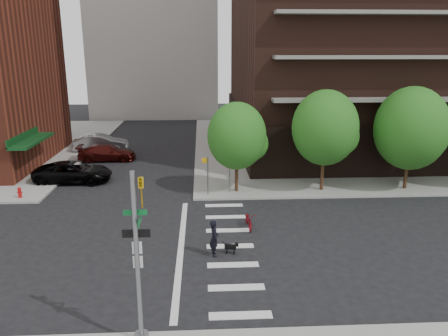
% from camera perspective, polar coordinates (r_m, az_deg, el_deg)
% --- Properties ---
extents(ground, '(120.00, 120.00, 0.00)m').
position_cam_1_polar(ground, '(22.62, -6.93, -10.28)').
color(ground, black).
rests_on(ground, ground).
extents(sidewalk_ne, '(39.00, 33.00, 0.15)m').
position_cam_1_polar(sidewalk_ne, '(48.71, 19.91, 2.97)').
color(sidewalk_ne, gray).
rests_on(sidewalk_ne, ground).
extents(crosswalk, '(3.85, 13.00, 0.01)m').
position_cam_1_polar(crosswalk, '(22.56, -1.24, -10.21)').
color(crosswalk, silver).
rests_on(crosswalk, ground).
extents(tree_a, '(4.00, 4.00, 5.90)m').
position_cam_1_polar(tree_a, '(29.50, 1.69, 4.20)').
color(tree_a, '#301E11').
rests_on(tree_a, sidewalk_ne).
extents(tree_b, '(4.50, 4.50, 6.65)m').
position_cam_1_polar(tree_b, '(30.49, 13.06, 5.13)').
color(tree_b, '#301E11').
rests_on(tree_b, sidewalk_ne).
extents(tree_c, '(5.00, 5.00, 6.80)m').
position_cam_1_polar(tree_c, '(32.66, 23.26, 4.77)').
color(tree_c, '#301E11').
rests_on(tree_c, sidewalk_ne).
extents(traffic_signal, '(0.90, 0.75, 6.00)m').
position_cam_1_polar(traffic_signal, '(14.80, -11.06, -13.35)').
color(traffic_signal, slate).
rests_on(traffic_signal, sidewalk_s).
extents(pedestrian_signal, '(2.18, 0.67, 2.60)m').
position_cam_1_polar(pedestrian_signal, '(29.36, -1.53, -0.24)').
color(pedestrian_signal, slate).
rests_on(pedestrian_signal, sidewalk_ne).
extents(fire_hydrant, '(0.24, 0.24, 0.73)m').
position_cam_1_polar(fire_hydrant, '(32.00, -25.14, -2.85)').
color(fire_hydrant, '#A50C0C').
rests_on(fire_hydrant, sidewalk_nw).
extents(parked_car_black, '(2.72, 5.71, 1.57)m').
position_cam_1_polar(parked_car_black, '(34.64, -19.10, -0.50)').
color(parked_car_black, black).
rests_on(parked_car_black, ground).
extents(parked_car_maroon, '(2.22, 5.14, 1.47)m').
position_cam_1_polar(parked_car_maroon, '(40.46, -15.03, 1.95)').
color(parked_car_maroon, '#3D0E0B').
rests_on(parked_car_maroon, ground).
extents(parked_car_silver, '(2.22, 5.33, 1.71)m').
position_cam_1_polar(parked_car_silver, '(44.20, -15.79, 3.16)').
color(parked_car_silver, gray).
rests_on(parked_car_silver, ground).
extents(scooter, '(0.73, 1.84, 0.95)m').
position_cam_1_polar(scooter, '(24.61, 3.26, -6.80)').
color(scooter, maroon).
rests_on(scooter, ground).
extents(dog_walker, '(0.71, 0.51, 1.82)m').
position_cam_1_polar(dog_walker, '(21.31, -1.29, -9.14)').
color(dog_walker, black).
rests_on(dog_walker, ground).
extents(dog, '(0.69, 0.29, 0.58)m').
position_cam_1_polar(dog, '(21.71, 0.94, -10.25)').
color(dog, black).
rests_on(dog, ground).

